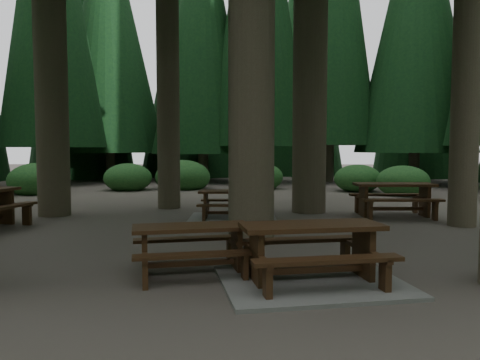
{
  "coord_description": "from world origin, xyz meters",
  "views": [
    {
      "loc": [
        0.69,
        -8.34,
        1.74
      ],
      "look_at": [
        0.59,
        0.79,
        1.1
      ],
      "focal_mm": 35.0,
      "sensor_mm": 36.0,
      "label": 1
    }
  ],
  "objects_px": {
    "picnic_table_a": "(311,263)",
    "picnic_table_e": "(191,242)",
    "picnic_table_d": "(394,194)",
    "picnic_table_c": "(233,210)"
  },
  "relations": [
    {
      "from": "picnic_table_a",
      "to": "picnic_table_e",
      "type": "xyz_separation_m",
      "value": [
        -1.57,
        0.39,
        0.19
      ]
    },
    {
      "from": "picnic_table_d",
      "to": "picnic_table_e",
      "type": "xyz_separation_m",
      "value": [
        -4.49,
        -5.48,
        -0.1
      ]
    },
    {
      "from": "picnic_table_c",
      "to": "picnic_table_d",
      "type": "bearing_deg",
      "value": 7.63
    },
    {
      "from": "picnic_table_c",
      "to": "picnic_table_e",
      "type": "bearing_deg",
      "value": -95.04
    },
    {
      "from": "picnic_table_e",
      "to": "picnic_table_d",
      "type": "bearing_deg",
      "value": 37.94
    },
    {
      "from": "picnic_table_c",
      "to": "picnic_table_d",
      "type": "relative_size",
      "value": 1.07
    },
    {
      "from": "picnic_table_a",
      "to": "picnic_table_d",
      "type": "height_order",
      "value": "picnic_table_d"
    },
    {
      "from": "picnic_table_a",
      "to": "picnic_table_c",
      "type": "distance_m",
      "value": 5.45
    },
    {
      "from": "picnic_table_a",
      "to": "picnic_table_c",
      "type": "xyz_separation_m",
      "value": [
        -1.15,
        5.32,
        -0.03
      ]
    },
    {
      "from": "picnic_table_a",
      "to": "picnic_table_c",
      "type": "bearing_deg",
      "value": 91.28
    }
  ]
}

